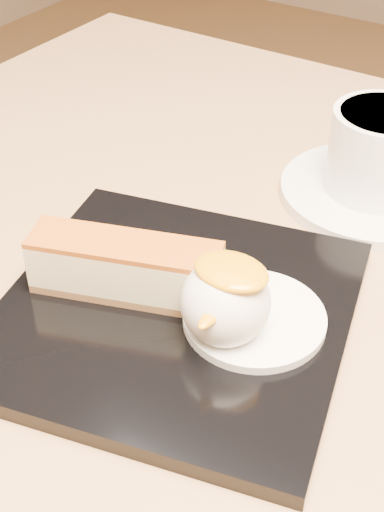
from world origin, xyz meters
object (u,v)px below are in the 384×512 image
Objects in this scene: table at (204,436)px; ice_cream_scoop at (225,302)px; cheesecake at (125,267)px; dessert_plate at (175,313)px; saucer at (373,192)px; coffee_cup at (384,150)px.

ice_cream_scoop reaches higher than table.
cheesecake is (-0.04, -0.04, 0.19)m from table.
cheesecake is at bearing -134.33° from table.
ice_cream_scoop reaches higher than dessert_plate.
table is 5.33× the size of saucer.
ice_cream_scoop is at bearing -105.53° from coffee_cup.
table is 0.24m from saucer.
dessert_plate reaches higher than table.
saucer is 0.04m from coffee_cup.
ice_cream_scoop reaches higher than cheesecake.
saucer is (0.01, 0.21, -0.03)m from ice_cream_scoop.
dessert_plate is at bearing 172.87° from ice_cream_scoop.
ice_cream_scoop is (0.04, -0.04, 0.19)m from table.
cheesecake reaches higher than dessert_plate.
ice_cream_scoop is 0.36× the size of saucer.
table is 0.27m from coffee_cup.
ice_cream_scoop is at bearing -7.13° from dessert_plate.
saucer is at bearing 86.48° from ice_cream_scoop.
dessert_plate is 4.04× the size of ice_cream_scoop.
table is 3.64× the size of dessert_plate.
dessert_plate is 0.22m from coffee_cup.
cheesecake is 0.23m from saucer.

